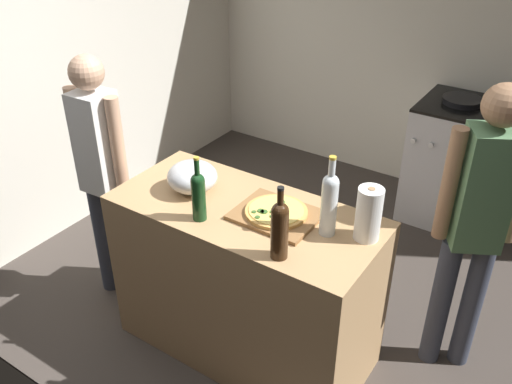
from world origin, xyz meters
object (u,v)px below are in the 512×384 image
(mixing_bowl, at_px, (192,177))
(wine_bottle_green, at_px, (329,201))
(stove, at_px, (457,162))
(paper_towel_roll, at_px, (369,214))
(pizza, at_px, (276,211))
(wine_bottle_amber, at_px, (198,194))
(person_in_red, at_px, (476,220))
(wine_bottle_dark, at_px, (280,228))
(person_in_stripes, at_px, (102,170))

(mixing_bowl, bearing_deg, wine_bottle_green, 3.29)
(wine_bottle_green, xyz_separation_m, stove, (0.11, 1.97, -0.64))
(paper_towel_roll, bearing_deg, mixing_bowl, -173.28)
(pizza, distance_m, mixing_bowl, 0.50)
(paper_towel_roll, relative_size, stove, 0.27)
(wine_bottle_amber, xyz_separation_m, person_in_red, (1.12, 0.72, -0.14))
(pizza, bearing_deg, wine_bottle_dark, -55.83)
(wine_bottle_dark, bearing_deg, paper_towel_roll, 52.82)
(person_in_red, bearing_deg, wine_bottle_amber, -147.11)
(stove, bearing_deg, mixing_bowl, -113.42)
(pizza, xyz_separation_m, mixing_bowl, (-0.50, -0.03, 0.05))
(mixing_bowl, xyz_separation_m, wine_bottle_green, (0.76, 0.04, 0.09))
(pizza, xyz_separation_m, paper_towel_roll, (0.43, 0.08, 0.10))
(paper_towel_roll, relative_size, person_in_red, 0.16)
(wine_bottle_amber, distance_m, wine_bottle_green, 0.61)
(person_in_red, bearing_deg, wine_bottle_green, -138.42)
(person_in_stripes, bearing_deg, stove, 54.31)
(pizza, bearing_deg, wine_bottle_green, 3.57)
(wine_bottle_green, height_order, person_in_stripes, person_in_stripes)
(mixing_bowl, relative_size, wine_bottle_amber, 0.78)
(wine_bottle_green, bearing_deg, person_in_stripes, -175.53)
(pizza, relative_size, stove, 0.31)
(wine_bottle_green, relative_size, person_in_red, 0.25)
(pizza, distance_m, stove, 2.09)
(mixing_bowl, bearing_deg, stove, 66.58)
(wine_bottle_dark, bearing_deg, person_in_red, 49.89)
(paper_towel_roll, distance_m, wine_bottle_dark, 0.43)
(wine_bottle_green, height_order, person_in_red, person_in_red)
(pizza, xyz_separation_m, person_in_stripes, (-1.12, -0.09, -0.07))
(mixing_bowl, distance_m, person_in_red, 1.42)
(pizza, distance_m, wine_bottle_green, 0.30)
(mixing_bowl, distance_m, paper_towel_roll, 0.94)
(paper_towel_roll, bearing_deg, person_in_red, 47.70)
(wine_bottle_green, xyz_separation_m, person_in_stripes, (-1.39, -0.11, -0.21))
(pizza, distance_m, paper_towel_roll, 0.45)
(wine_bottle_green, height_order, wine_bottle_dark, wine_bottle_green)
(mixing_bowl, xyz_separation_m, person_in_stripes, (-0.62, -0.06, -0.12))
(wine_bottle_dark, bearing_deg, wine_bottle_amber, 175.00)
(mixing_bowl, bearing_deg, person_in_red, 22.07)
(mixing_bowl, bearing_deg, wine_bottle_dark, -19.00)
(pizza, relative_size, person_in_stripes, 0.19)
(paper_towel_roll, distance_m, wine_bottle_amber, 0.79)
(wine_bottle_green, relative_size, wine_bottle_dark, 1.14)
(wine_bottle_green, bearing_deg, mixing_bowl, -176.71)
(wine_bottle_dark, height_order, person_in_stripes, person_in_stripes)
(stove, bearing_deg, person_in_stripes, -125.69)
(wine_bottle_green, xyz_separation_m, wine_bottle_dark, (-0.09, -0.28, -0.02))
(mixing_bowl, distance_m, wine_bottle_dark, 0.71)
(person_in_stripes, bearing_deg, wine_bottle_green, 4.47)
(person_in_red, bearing_deg, person_in_stripes, -162.85)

